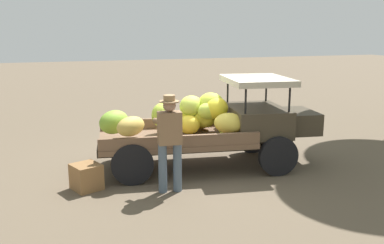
{
  "coord_description": "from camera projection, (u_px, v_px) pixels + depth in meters",
  "views": [
    {
      "loc": [
        -2.63,
        -8.24,
        2.82
      ],
      "look_at": [
        -0.02,
        -0.18,
        0.95
      ],
      "focal_mm": 40.24,
      "sensor_mm": 36.0,
      "label": 1
    }
  ],
  "objects": [
    {
      "name": "ground_plane",
      "position": [
        190.0,
        164.0,
        9.05
      ],
      "size": [
        60.0,
        60.0,
        0.0
      ],
      "primitive_type": "plane",
      "color": "brown"
    },
    {
      "name": "truck",
      "position": [
        217.0,
        124.0,
        8.81
      ],
      "size": [
        4.61,
        2.21,
        1.83
      ],
      "rotation": [
        0.0,
        0.0,
        -0.13
      ],
      "color": "#3D3426",
      "rests_on": "ground"
    },
    {
      "name": "farmer",
      "position": [
        170.0,
        137.0,
        7.36
      ],
      "size": [
        0.52,
        0.47,
        1.71
      ],
      "rotation": [
        0.0,
        0.0,
        1.48
      ],
      "color": "#4F5F70",
      "rests_on": "ground"
    },
    {
      "name": "wooden_crate",
      "position": [
        86.0,
        177.0,
        7.63
      ],
      "size": [
        0.6,
        0.61,
        0.46
      ],
      "primitive_type": "cube",
      "rotation": [
        0.0,
        0.0,
        0.4
      ],
      "color": "olive",
      "rests_on": "ground"
    }
  ]
}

